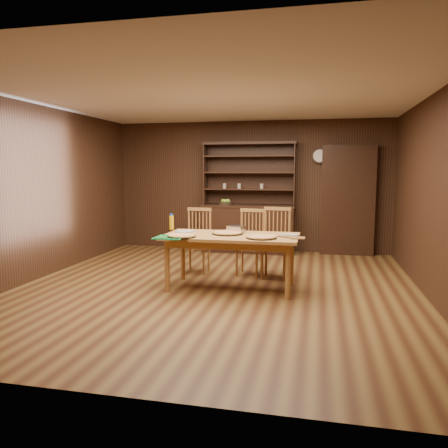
% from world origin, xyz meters
% --- Properties ---
extents(floor, '(6.00, 6.00, 0.00)m').
position_xyz_m(floor, '(0.00, 0.00, 0.00)').
color(floor, brown).
rests_on(floor, ground).
extents(room_shell, '(6.00, 6.00, 6.00)m').
position_xyz_m(room_shell, '(0.00, 0.00, 1.58)').
color(room_shell, silver).
rests_on(room_shell, floor).
extents(china_hutch, '(1.84, 0.52, 2.17)m').
position_xyz_m(china_hutch, '(-0.00, 2.75, 0.60)').
color(china_hutch, black).
rests_on(china_hutch, floor).
extents(doorway, '(1.00, 0.18, 2.10)m').
position_xyz_m(doorway, '(1.90, 2.90, 1.05)').
color(doorway, black).
rests_on(doorway, floor).
extents(wall_clock, '(0.30, 0.05, 0.30)m').
position_xyz_m(wall_clock, '(1.35, 2.96, 1.90)').
color(wall_clock, black).
rests_on(wall_clock, room_shell).
extents(dining_table, '(1.83, 0.91, 0.75)m').
position_xyz_m(dining_table, '(0.20, 0.03, 0.67)').
color(dining_table, '#A96F3A').
rests_on(dining_table, floor).
extents(chair_left, '(0.43, 0.41, 1.03)m').
position_xyz_m(chair_left, '(-0.52, 0.92, 0.54)').
color(chair_left, '#B0753C').
rests_on(chair_left, floor).
extents(chair_center, '(0.47, 0.45, 1.02)m').
position_xyz_m(chair_center, '(0.33, 0.95, 0.54)').
color(chair_center, '#B0753C').
rests_on(chair_center, floor).
extents(chair_right, '(0.46, 0.45, 1.06)m').
position_xyz_m(chair_right, '(0.74, 0.85, 0.56)').
color(chair_right, '#B0753C').
rests_on(chair_right, floor).
extents(pizza_left, '(0.38, 0.38, 0.04)m').
position_xyz_m(pizza_left, '(-0.40, -0.30, 0.77)').
color(pizza_left, black).
rests_on(pizza_left, dining_table).
extents(pizza_right, '(0.40, 0.40, 0.04)m').
position_xyz_m(pizza_right, '(0.64, -0.18, 0.77)').
color(pizza_right, black).
rests_on(pizza_right, dining_table).
extents(pizza_center, '(0.44, 0.44, 0.04)m').
position_xyz_m(pizza_center, '(0.14, 0.09, 0.77)').
color(pizza_center, black).
rests_on(pizza_center, dining_table).
extents(cooling_rack, '(0.38, 0.38, 0.02)m').
position_xyz_m(cooling_rack, '(-0.54, -0.39, 0.76)').
color(cooling_rack, '#0DB051').
rests_on(cooling_rack, dining_table).
extents(plate_left, '(0.28, 0.28, 0.02)m').
position_xyz_m(plate_left, '(-0.51, 0.18, 0.76)').
color(plate_left, silver).
rests_on(plate_left, dining_table).
extents(plate_right, '(0.27, 0.27, 0.02)m').
position_xyz_m(plate_right, '(0.97, 0.13, 0.76)').
color(plate_right, silver).
rests_on(plate_right, dining_table).
extents(foil_dish, '(0.27, 0.23, 0.09)m').
position_xyz_m(foil_dish, '(0.22, 0.30, 0.80)').
color(foil_dish, silver).
rests_on(foil_dish, dining_table).
extents(juice_bottle, '(0.07, 0.07, 0.24)m').
position_xyz_m(juice_bottle, '(-0.78, 0.38, 0.86)').
color(juice_bottle, '#E2A00B').
rests_on(juice_bottle, dining_table).
extents(pot_holder_a, '(0.19, 0.19, 0.01)m').
position_xyz_m(pot_holder_a, '(1.10, -0.09, 0.76)').
color(pot_holder_a, '#9F1216').
rests_on(pot_holder_a, dining_table).
extents(pot_holder_b, '(0.27, 0.27, 0.02)m').
position_xyz_m(pot_holder_b, '(0.96, 0.03, 0.76)').
color(pot_holder_b, '#9F1216').
rests_on(pot_holder_b, dining_table).
extents(fruit_bowl, '(0.29, 0.29, 0.12)m').
position_xyz_m(fruit_bowl, '(-0.45, 2.69, 0.98)').
color(fruit_bowl, black).
rests_on(fruit_bowl, china_hutch).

